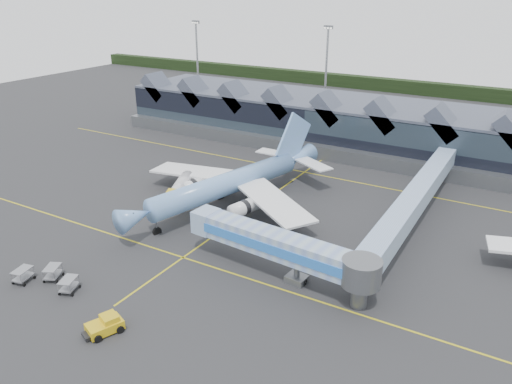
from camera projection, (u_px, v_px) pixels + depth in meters
The scene contains 10 objects.
ground at pixel (219, 232), 69.62m from camera, with size 260.00×260.00×0.00m, color #29292B.
taxi_stripes at pixel (255, 207), 77.58m from camera, with size 120.00×60.00×0.01m.
tree_line_far at pixel (416, 88), 156.40m from camera, with size 260.00×4.00×4.00m, color black.
terminal at pixel (322, 120), 107.79m from camera, with size 90.00×22.25×12.52m.
light_masts at pixel (468, 85), 104.99m from camera, with size 132.40×42.56×22.45m.
main_airliner at pixel (233, 182), 77.31m from camera, with size 33.03×38.69×12.58m.
jet_bridge at pixel (290, 250), 57.03m from camera, with size 24.82×5.64×5.69m.
fuel_truck at pixel (182, 189), 79.33m from camera, with size 6.37×10.23×3.52m.
pushback_tug at pixel (105, 325), 49.50m from camera, with size 3.42×4.25×1.71m.
baggage_carts at pixel (48, 277), 57.38m from camera, with size 8.32×4.76×1.62m.
Camera 1 is at (35.87, -50.89, 32.09)m, focal length 35.00 mm.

